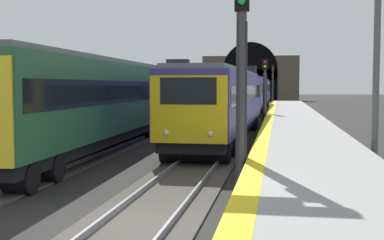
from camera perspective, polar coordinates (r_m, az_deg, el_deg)
The scene contains 11 objects.
ground_plane at distance 11.09m, azimuth -6.07°, elevation -11.61°, with size 320.00×320.00×0.00m, color black.
platform_right at distance 10.63m, azimuth 14.65°, elevation -9.68°, with size 112.00×3.58×0.98m, color gray.
platform_right_edge_strip at distance 10.50m, azimuth 6.23°, elevation -7.00°, with size 112.00×0.50×0.01m, color yellow.
track_main_line at distance 11.08m, azimuth -6.07°, elevation -11.40°, with size 160.00×2.62×0.21m.
train_main_approaching at distance 46.95m, azimuth 5.95°, elevation 2.84°, with size 58.02×3.27×4.63m.
train_adjacent_platform at distance 41.88m, azimuth -1.50°, elevation 2.99°, with size 58.77×3.30×4.98m.
railway_signal_near at distance 13.79m, azimuth 5.45°, elevation 6.27°, with size 0.39×0.38×5.91m.
railway_signal_mid at distance 36.86m, azimuth 7.97°, elevation 3.58°, with size 0.39×0.38×4.74m.
railway_signal_far at distance 82.63m, azimuth 8.81°, elevation 4.26°, with size 0.39×0.38×6.04m.
tunnel_portal at distance 101.25m, azimuth 6.41°, elevation 4.57°, with size 2.83×18.37×11.09m.
catenary_mast_near at distance 18.33m, azimuth 19.43°, elevation 6.64°, with size 0.22×1.96×7.63m.
Camera 1 is at (-10.30, -2.88, 2.95)m, focal length 48.81 mm.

